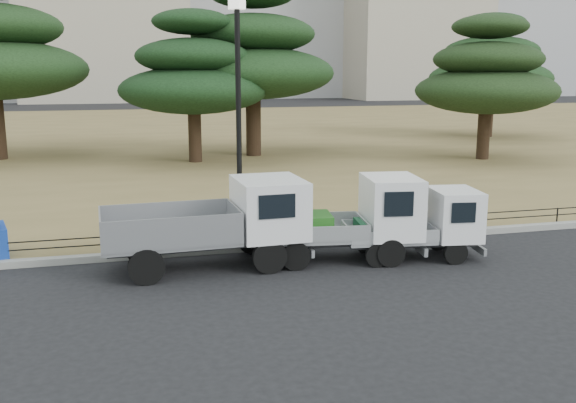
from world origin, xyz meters
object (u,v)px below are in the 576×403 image
object	(u,v)px
truck_kei_front	(353,219)
truck_kei_rear	(422,224)
truck_large	(218,220)
street_lamp	(238,68)

from	to	relation	value
truck_kei_front	truck_kei_rear	xyz separation A→B (m)	(1.59, -0.33, -0.15)
truck_large	truck_kei_rear	distance (m)	4.74
truck_large	truck_kei_rear	size ratio (longest dim) A/B	1.40
truck_kei_front	truck_kei_rear	size ratio (longest dim) A/B	1.18
truck_kei_front	street_lamp	xyz separation A→B (m)	(-2.36, 1.59, 3.42)
truck_large	street_lamp	size ratio (longest dim) A/B	0.72
truck_kei_front	truck_kei_rear	bearing A→B (deg)	-3.73
truck_kei_rear	street_lamp	size ratio (longest dim) A/B	0.52
truck_kei_front	street_lamp	world-z (taller)	street_lamp
truck_large	truck_kei_front	distance (m)	3.13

